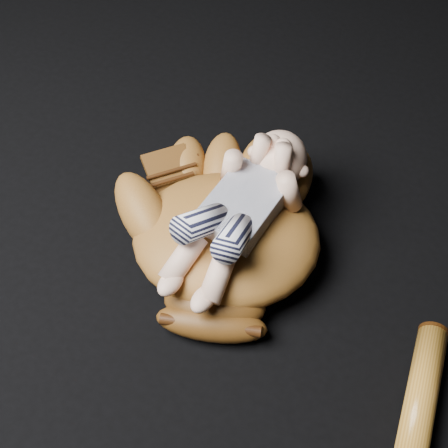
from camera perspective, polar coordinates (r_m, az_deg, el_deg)
name	(u,v)px	position (r m, az deg, el deg)	size (l,w,h in m)	color
baseball_glove	(226,232)	(1.10, 0.19, -0.63)	(0.38, 0.43, 0.13)	brown
newborn_baby	(235,212)	(1.05, 0.88, 0.98)	(0.16, 0.35, 0.14)	#E6B294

